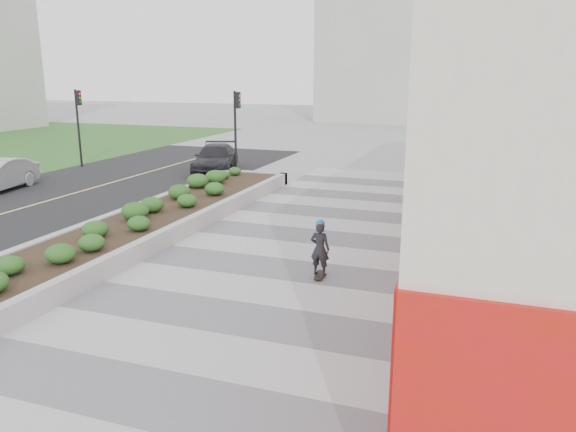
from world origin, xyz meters
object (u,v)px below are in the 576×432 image
at_px(planter, 151,219).
at_px(skateboarder, 320,248).
at_px(car_dark, 215,159).
at_px(traffic_signal_far, 78,116).
at_px(traffic_signal_near, 236,120).

distance_m(planter, skateboarder, 6.83).
height_order(planter, car_dark, car_dark).
bearing_deg(car_dark, skateboarder, -72.66).
bearing_deg(planter, traffic_signal_far, 137.54).
xyz_separation_m(traffic_signal_near, traffic_signal_far, (-9.20, -0.50, 0.00)).
distance_m(traffic_signal_near, car_dark, 2.51).
relative_size(traffic_signal_near, car_dark, 0.85).
xyz_separation_m(skateboarder, car_dark, (-9.58, 13.12, -0.06)).
distance_m(traffic_signal_far, skateboarder, 21.35).
xyz_separation_m(traffic_signal_far, skateboarder, (17.36, -12.27, -1.98)).
xyz_separation_m(planter, car_dark, (-3.14, 10.85, 0.30)).
relative_size(planter, skateboarder, 11.76).
bearing_deg(skateboarder, traffic_signal_far, 136.60).
relative_size(traffic_signal_near, skateboarder, 2.74).
height_order(traffic_signal_far, skateboarder, traffic_signal_far).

